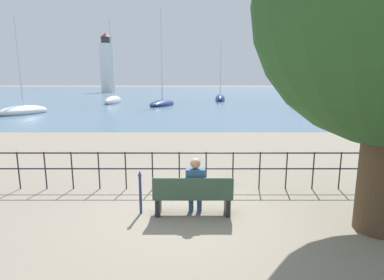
# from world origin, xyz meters

# --- Properties ---
(ground_plane) EXTENTS (1000.00, 1000.00, 0.00)m
(ground_plane) POSITION_xyz_m (0.00, 0.00, 0.00)
(ground_plane) COLOR gray
(harbor_water) EXTENTS (600.00, 300.00, 0.01)m
(harbor_water) POSITION_xyz_m (0.00, 161.49, 0.00)
(harbor_water) COLOR slate
(harbor_water) RESTS_ON ground_plane
(park_bench) EXTENTS (1.74, 0.45, 0.90)m
(park_bench) POSITION_xyz_m (0.00, -0.06, 0.43)
(park_bench) COLOR #334C38
(park_bench) RESTS_ON ground_plane
(seated_person_left) EXTENTS (0.42, 0.35, 1.29)m
(seated_person_left) POSITION_xyz_m (0.06, 0.01, 0.71)
(seated_person_left) COLOR navy
(seated_person_left) RESTS_ON ground_plane
(promenade_railing) EXTENTS (12.57, 0.04, 1.05)m
(promenade_railing) POSITION_xyz_m (0.00, 1.62, 0.69)
(promenade_railing) COLOR black
(promenade_railing) RESTS_ON ground_plane
(closed_umbrella) EXTENTS (0.09, 0.09, 1.00)m
(closed_umbrella) POSITION_xyz_m (-1.17, 0.03, 0.56)
(closed_umbrella) COLOR navy
(closed_umbrella) RESTS_ON ground_plane
(sailboat_0) EXTENTS (2.76, 6.22, 12.26)m
(sailboat_0) POSITION_xyz_m (14.80, 34.38, 0.34)
(sailboat_0) COLOR navy
(sailboat_0) RESTS_ON ground_plane
(sailboat_1) EXTENTS (4.49, 7.11, 10.98)m
(sailboat_1) POSITION_xyz_m (15.55, 22.54, 0.40)
(sailboat_1) COLOR maroon
(sailboat_1) RESTS_ON ground_plane
(sailboat_2) EXTENTS (4.02, 7.51, 12.85)m
(sailboat_2) POSITION_xyz_m (-4.03, 34.32, 0.30)
(sailboat_2) COLOR navy
(sailboat_2) RESTS_ON ground_plane
(sailboat_3) EXTENTS (1.83, 7.56, 12.44)m
(sailboat_3) POSITION_xyz_m (-11.94, 39.19, 0.37)
(sailboat_3) COLOR silver
(sailboat_3) RESTS_ON ground_plane
(sailboat_4) EXTENTS (4.04, 5.81, 9.37)m
(sailboat_4) POSITION_xyz_m (-16.37, 22.76, 0.28)
(sailboat_4) COLOR silver
(sailboat_4) RESTS_ON ground_plane
(sailboat_5) EXTENTS (2.23, 6.72, 10.05)m
(sailboat_5) POSITION_xyz_m (4.77, 45.13, 0.37)
(sailboat_5) COLOR navy
(sailboat_5) RESTS_ON ground_plane
(harbor_lighthouse) EXTENTS (4.61, 4.61, 19.15)m
(harbor_lighthouse) POSITION_xyz_m (-27.98, 95.06, 8.91)
(harbor_lighthouse) COLOR white
(harbor_lighthouse) RESTS_ON ground_plane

